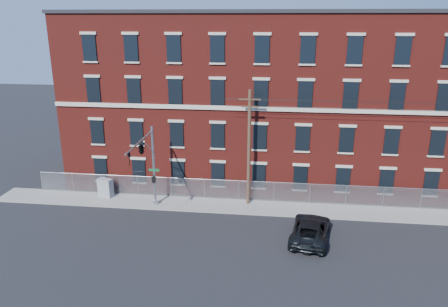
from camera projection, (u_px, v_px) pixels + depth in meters
ground at (217, 234)px, 32.21m from camera, size 140.00×140.00×0.00m
sidewalk at (366, 213)px, 35.56m from camera, size 65.00×3.00×0.12m
mill_building at (357, 98)px, 41.54m from camera, size 55.30×14.32×16.30m
chain_link_fence at (365, 196)px, 36.49m from camera, size 59.06×0.06×1.85m
traffic_signal_mast at (145, 155)px, 33.32m from camera, size 0.90×6.75×7.00m
utility_pole_near at (249, 146)px, 35.65m from camera, size 1.80×0.28×10.00m
pickup_truck at (310, 229)px, 31.21m from camera, size 3.55×6.04×1.58m
utility_cabinet at (106, 188)px, 38.47m from camera, size 1.48×1.04×1.68m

